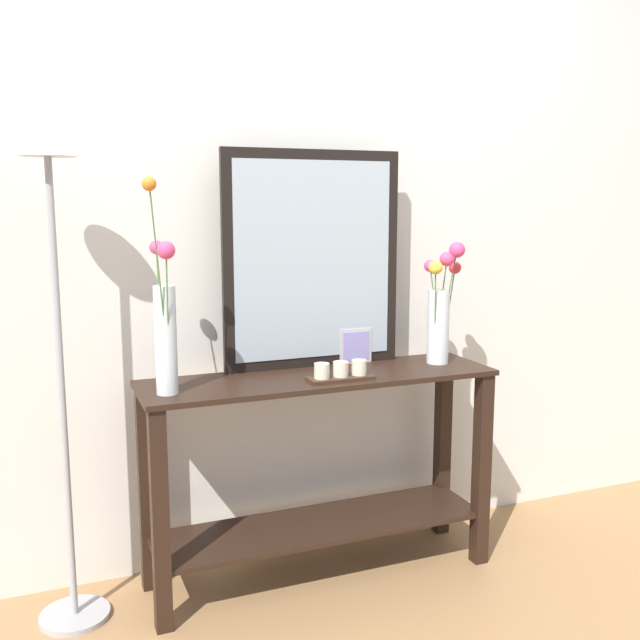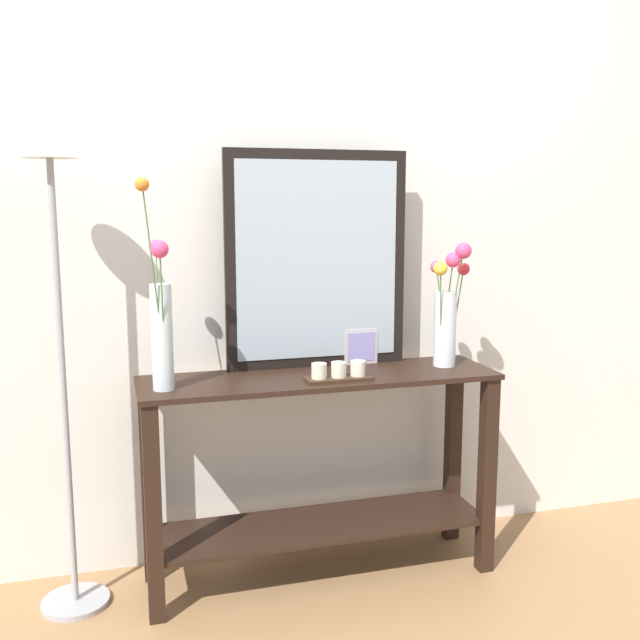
{
  "view_description": "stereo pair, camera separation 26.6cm",
  "coord_description": "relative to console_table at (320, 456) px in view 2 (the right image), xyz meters",
  "views": [
    {
      "loc": [
        -0.99,
        -2.44,
        1.44
      ],
      "look_at": [
        0.0,
        0.0,
        1.01
      ],
      "focal_mm": 40.58,
      "sensor_mm": 36.0,
      "label": 1
    },
    {
      "loc": [
        -0.73,
        -2.52,
        1.44
      ],
      "look_at": [
        0.0,
        0.0,
        1.01
      ],
      "focal_mm": 40.58,
      "sensor_mm": 36.0,
      "label": 2
    }
  ],
  "objects": [
    {
      "name": "ground_plane",
      "position": [
        0.0,
        0.0,
        -0.49
      ],
      "size": [
        7.0,
        6.0,
        0.02
      ],
      "primitive_type": "cube",
      "color": "#997047"
    },
    {
      "name": "wall_back",
      "position": [
        0.0,
        0.3,
        0.87
      ],
      "size": [
        6.4,
        0.08,
        2.7
      ],
      "primitive_type": "cube",
      "color": "silver",
      "rests_on": "ground"
    },
    {
      "name": "console_table",
      "position": [
        0.0,
        0.0,
        0.0
      ],
      "size": [
        1.34,
        0.37,
        0.8
      ],
      "color": "black",
      "rests_on": "ground"
    },
    {
      "name": "mirror_leaning",
      "position": [
        0.03,
        0.15,
        0.73
      ],
      "size": [
        0.72,
        0.03,
        0.84
      ],
      "color": "black",
      "rests_on": "console_table"
    },
    {
      "name": "tall_vase_left",
      "position": [
        -0.58,
        -0.06,
        0.56
      ],
      "size": [
        0.11,
        0.25,
        0.72
      ],
      "color": "silver",
      "rests_on": "console_table"
    },
    {
      "name": "vase_right",
      "position": [
        0.52,
        0.01,
        0.53
      ],
      "size": [
        0.19,
        0.14,
        0.49
      ],
      "color": "silver",
      "rests_on": "console_table"
    },
    {
      "name": "candle_tray",
      "position": [
        0.04,
        -0.09,
        0.34
      ],
      "size": [
        0.24,
        0.09,
        0.07
      ],
      "color": "#382316",
      "rests_on": "console_table"
    },
    {
      "name": "picture_frame_small",
      "position": [
        0.21,
        0.14,
        0.39
      ],
      "size": [
        0.14,
        0.01,
        0.14
      ],
      "color": "#B7B2AD",
      "rests_on": "console_table"
    },
    {
      "name": "floor_lamp",
      "position": [
        -0.91,
        0.04,
        0.65
      ],
      "size": [
        0.24,
        0.24,
        1.68
      ],
      "color": "#9E9EA3",
      "rests_on": "ground"
    }
  ]
}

